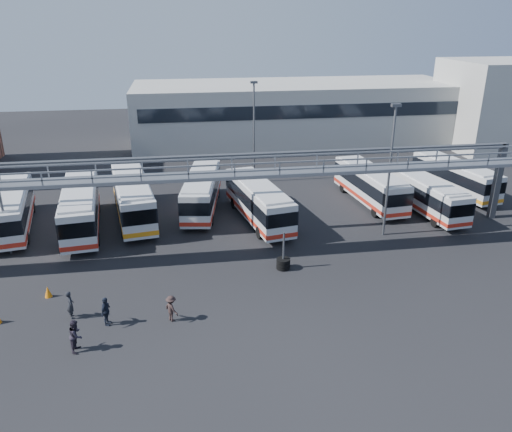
{
  "coord_description": "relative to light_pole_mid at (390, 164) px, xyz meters",
  "views": [
    {
      "loc": [
        -3.46,
        -26.99,
        15.93
      ],
      "look_at": [
        1.7,
        6.0,
        2.61
      ],
      "focal_mm": 35.0,
      "sensor_mm": 36.0,
      "label": 1
    }
  ],
  "objects": [
    {
      "name": "ground",
      "position": [
        -12.0,
        -7.0,
        -5.73
      ],
      "size": [
        140.0,
        140.0,
        0.0
      ],
      "primitive_type": "plane",
      "color": "black",
      "rests_on": "ground"
    },
    {
      "name": "gantry",
      "position": [
        -12.0,
        -1.13,
        -0.22
      ],
      "size": [
        51.4,
        5.15,
        7.1
      ],
      "color": "gray",
      "rests_on": "ground"
    },
    {
      "name": "warehouse",
      "position": [
        0.0,
        31.0,
        -1.73
      ],
      "size": [
        42.0,
        14.0,
        8.0
      ],
      "primitive_type": "cube",
      "color": "#9E9E99",
      "rests_on": "ground"
    },
    {
      "name": "building_right",
      "position": [
        26.0,
        25.0,
        -0.23
      ],
      "size": [
        14.0,
        12.0,
        11.0
      ],
      "primitive_type": "cube",
      "color": "#B2B2AD",
      "rests_on": "ground"
    },
    {
      "name": "light_pole_mid",
      "position": [
        0.0,
        0.0,
        0.0
      ],
      "size": [
        0.7,
        0.35,
        10.21
      ],
      "color": "#4C4F54",
      "rests_on": "ground"
    },
    {
      "name": "light_pole_back",
      "position": [
        -8.0,
        15.0,
        0.0
      ],
      "size": [
        0.7,
        0.35,
        10.21
      ],
      "color": "#4C4F54",
      "rests_on": "ground"
    },
    {
      "name": "bus_1",
      "position": [
        -28.95,
        5.68,
        -3.9
      ],
      "size": [
        4.4,
        11.15,
        3.3
      ],
      "rotation": [
        0.0,
        0.0,
        0.18
      ],
      "color": "silver",
      "rests_on": "ground"
    },
    {
      "name": "bus_2",
      "position": [
        -23.54,
        4.79,
        -3.83
      ],
      "size": [
        3.95,
        11.5,
        3.42
      ],
      "rotation": [
        0.0,
        0.0,
        0.12
      ],
      "color": "silver",
      "rests_on": "ground"
    },
    {
      "name": "bus_3",
      "position": [
        -19.59,
        6.53,
        -3.79
      ],
      "size": [
        4.5,
        11.79,
        3.5
      ],
      "rotation": [
        0.0,
        0.0,
        0.16
      ],
      "color": "silver",
      "rests_on": "ground"
    },
    {
      "name": "bus_4",
      "position": [
        -13.76,
        7.62,
        -3.92
      ],
      "size": [
        4.19,
        11.0,
        3.26
      ],
      "rotation": [
        0.0,
        0.0,
        -0.16
      ],
      "color": "silver",
      "rests_on": "ground"
    },
    {
      "name": "bus_5",
      "position": [
        -9.26,
        4.39,
        -3.91
      ],
      "size": [
        4.38,
        11.11,
        3.29
      ],
      "rotation": [
        0.0,
        0.0,
        0.18
      ],
      "color": "silver",
      "rests_on": "ground"
    },
    {
      "name": "bus_7",
      "position": [
        1.5,
        7.12,
        -3.94
      ],
      "size": [
        3.48,
        10.83,
        3.23
      ],
      "rotation": [
        0.0,
        0.0,
        0.1
      ],
      "color": "silver",
      "rests_on": "ground"
    },
    {
      "name": "bus_8",
      "position": [
        5.41,
        4.13,
        -4.05
      ],
      "size": [
        3.43,
        10.21,
        3.04
      ],
      "rotation": [
        0.0,
        0.0,
        0.11
      ],
      "color": "silver",
      "rests_on": "ground"
    },
    {
      "name": "bus_9",
      "position": [
        10.63,
        8.54,
        -4.01
      ],
      "size": [
        4.24,
        10.52,
        3.11
      ],
      "rotation": [
        0.0,
        0.0,
        0.19
      ],
      "color": "silver",
      "rests_on": "ground"
    },
    {
      "name": "pedestrian_a",
      "position": [
        -22.08,
        -8.36,
        -4.88
      ],
      "size": [
        0.61,
        0.72,
        1.69
      ],
      "primitive_type": "imported",
      "rotation": [
        0.0,
        0.0,
        1.97
      ],
      "color": "black",
      "rests_on": "ground"
    },
    {
      "name": "pedestrian_b",
      "position": [
        -21.23,
        -11.52,
        -4.84
      ],
      "size": [
        0.78,
        0.95,
        1.78
      ],
      "primitive_type": "imported",
      "rotation": [
        0.0,
        0.0,
        1.44
      ],
      "color": "#231E29",
      "rests_on": "ground"
    },
    {
      "name": "pedestrian_c",
      "position": [
        -16.44,
        -9.55,
        -4.95
      ],
      "size": [
        1.07,
        1.15,
        1.55
      ],
      "primitive_type": "imported",
      "rotation": [
        0.0,
        0.0,
        2.22
      ],
      "color": "#2D201E",
      "rests_on": "ground"
    },
    {
      "name": "pedestrian_d",
      "position": [
        -20.0,
        -9.42,
        -4.87
      ],
      "size": [
        0.66,
        1.07,
        1.71
      ],
      "primitive_type": "imported",
      "rotation": [
        0.0,
        0.0,
        1.31
      ],
      "color": "black",
      "rests_on": "ground"
    },
    {
      "name": "cone_left",
      "position": [
        -23.93,
        -5.79,
        -5.37
      ],
      "size": [
        0.48,
        0.48,
        0.71
      ],
      "primitive_type": "cone",
      "rotation": [
        0.0,
        0.0,
        0.09
      ],
      "color": "orange",
      "rests_on": "ground"
    },
    {
      "name": "tire_stack",
      "position": [
        -8.95,
        -4.4,
        -5.27
      ],
      "size": [
        0.94,
        0.94,
        2.69
      ],
      "color": "black",
      "rests_on": "ground"
    }
  ]
}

